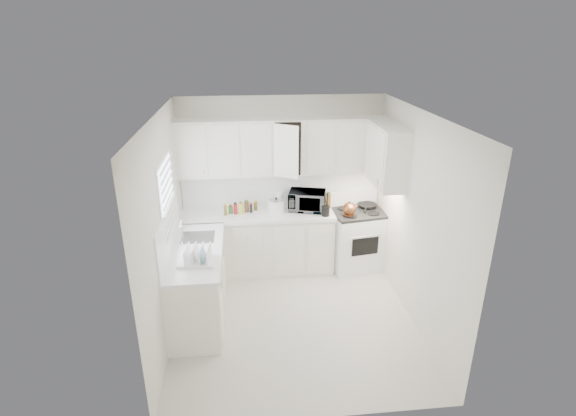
{
  "coord_description": "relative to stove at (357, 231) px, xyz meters",
  "views": [
    {
      "loc": [
        -0.57,
        -4.75,
        3.45
      ],
      "look_at": [
        0.0,
        0.7,
        1.25
      ],
      "focal_mm": 27.77,
      "sensor_mm": 36.0,
      "label": 1
    }
  ],
  "objects": [
    {
      "name": "sink",
      "position": [
        -2.31,
        -0.72,
        0.48
      ],
      "size": [
        0.42,
        0.38,
        0.3
      ],
      "primitive_type": null,
      "color": "gray",
      "rests_on": "countertop_left"
    },
    {
      "name": "spice_left_6",
      "position": [
        -1.52,
        0.15,
        0.42
      ],
      "size": [
        0.06,
        0.06,
        0.13
      ],
      "primitive_type": "cylinder",
      "color": "brown",
      "rests_on": "countertop_back"
    },
    {
      "name": "sauce_right_0",
      "position": [
        -0.54,
        0.19,
        0.45
      ],
      "size": [
        0.06,
        0.06,
        0.19
      ],
      "primitive_type": "cylinder",
      "color": "#AB1620",
      "rests_on": "countertop_back"
    },
    {
      "name": "backsplash_back",
      "position": [
        -1.12,
        0.32,
        0.63
      ],
      "size": [
        2.98,
        0.02,
        0.55
      ],
      "primitive_type": "cube",
      "color": "white",
      "rests_on": "wall_back"
    },
    {
      "name": "countertop_left",
      "position": [
        -2.31,
        -1.07,
        0.33
      ],
      "size": [
        0.64,
        1.62,
        0.05
      ],
      "primitive_type": "cube",
      "color": "white",
      "rests_on": "lower_cabinets_left"
    },
    {
      "name": "rice_cooker",
      "position": [
        -1.23,
        0.02,
        0.48
      ],
      "size": [
        0.3,
        0.3,
        0.23
      ],
      "primitive_type": null,
      "rotation": [
        0.0,
        0.0,
        0.34
      ],
      "color": "white",
      "rests_on": "countertop_back"
    },
    {
      "name": "floor",
      "position": [
        -1.12,
        -1.27,
        -0.59
      ],
      "size": [
        3.2,
        3.2,
        0.0
      ],
      "primitive_type": "plane",
      "color": "beige",
      "rests_on": "ground"
    },
    {
      "name": "window_blinds",
      "position": [
        -2.6,
        -0.92,
        0.96
      ],
      "size": [
        0.06,
        0.96,
        1.06
      ],
      "primitive_type": null,
      "color": "white",
      "rests_on": "wall_left"
    },
    {
      "name": "spice_left_3",
      "position": [
        -1.74,
        0.06,
        0.42
      ],
      "size": [
        0.06,
        0.06,
        0.13
      ],
      "primitive_type": "cylinder",
      "color": "#BFD432",
      "rests_on": "countertop_back"
    },
    {
      "name": "paper_towel",
      "position": [
        -1.16,
        0.17,
        0.49
      ],
      "size": [
        0.12,
        0.12,
        0.27
      ],
      "primitive_type": "cylinder",
      "color": "white",
      "rests_on": "countertop_back"
    },
    {
      "name": "spice_left_4",
      "position": [
        -1.67,
        0.15,
        0.42
      ],
      "size": [
        0.06,
        0.06,
        0.13
      ],
      "primitive_type": "cylinder",
      "color": "brown",
      "rests_on": "countertop_back"
    },
    {
      "name": "spice_left_1",
      "position": [
        -1.89,
        0.06,
        0.42
      ],
      "size": [
        0.06,
        0.06,
        0.13
      ],
      "primitive_type": "cylinder",
      "color": "#387125",
      "rests_on": "countertop_back"
    },
    {
      "name": "wall_back",
      "position": [
        -1.12,
        0.33,
        0.71
      ],
      "size": [
        3.0,
        0.0,
        3.0
      ],
      "primitive_type": "plane",
      "rotation": [
        1.57,
        0.0,
        0.0
      ],
      "color": "silver",
      "rests_on": "ground"
    },
    {
      "name": "ceiling",
      "position": [
        -1.12,
        -1.27,
        2.01
      ],
      "size": [
        3.2,
        3.2,
        0.0
      ],
      "primitive_type": "plane",
      "rotation": [
        3.14,
        0.0,
        0.0
      ],
      "color": "white",
      "rests_on": "ground"
    },
    {
      "name": "stove",
      "position": [
        0.0,
        0.0,
        0.0
      ],
      "size": [
        0.86,
        0.74,
        1.18
      ],
      "primitive_type": null,
      "rotation": [
        0.0,
        0.0,
        0.16
      ],
      "color": "white",
      "rests_on": "floor"
    },
    {
      "name": "sauce_right_2",
      "position": [
        -0.43,
        0.19,
        0.45
      ],
      "size": [
        0.06,
        0.06,
        0.19
      ],
      "primitive_type": "cylinder",
      "color": "brown",
      "rests_on": "countertop_back"
    },
    {
      "name": "wall_front",
      "position": [
        -1.12,
        -2.87,
        0.71
      ],
      "size": [
        3.0,
        0.0,
        3.0
      ],
      "primitive_type": "plane",
      "rotation": [
        -1.57,
        0.0,
        0.0
      ],
      "color": "silver",
      "rests_on": "ground"
    },
    {
      "name": "frying_pan",
      "position": [
        0.18,
        0.16,
        0.38
      ],
      "size": [
        0.45,
        0.56,
        0.04
      ],
      "primitive_type": null,
      "rotation": [
        0.0,
        0.0,
        -0.38
      ],
      "color": "black",
      "rests_on": "stove"
    },
    {
      "name": "lower_cabinets_back",
      "position": [
        -1.51,
        0.03,
        -0.14
      ],
      "size": [
        2.22,
        0.6,
        0.9
      ],
      "primitive_type": null,
      "color": "silver",
      "rests_on": "floor"
    },
    {
      "name": "wall_right",
      "position": [
        0.38,
        -1.27,
        0.71
      ],
      "size": [
        0.0,
        3.2,
        3.2
      ],
      "primitive_type": "plane",
      "rotation": [
        1.57,
        0.0,
        -1.57
      ],
      "color": "silver",
      "rests_on": "ground"
    },
    {
      "name": "microwave",
      "position": [
        -0.76,
        0.08,
        0.54
      ],
      "size": [
        0.58,
        0.41,
        0.36
      ],
      "primitive_type": "imported",
      "rotation": [
        0.0,
        0.0,
        -0.25
      ],
      "color": "gray",
      "rests_on": "countertop_back"
    },
    {
      "name": "upper_cabinets_right",
      "position": [
        0.22,
        -0.45,
        0.91
      ],
      "size": [
        0.33,
        0.9,
        0.8
      ],
      "primitive_type": null,
      "color": "silver",
      "rests_on": "wall_right"
    },
    {
      "name": "sauce_right_1",
      "position": [
        -0.48,
        0.13,
        0.45
      ],
      "size": [
        0.06,
        0.06,
        0.19
      ],
      "primitive_type": "cylinder",
      "color": "#BFD432",
      "rests_on": "countertop_back"
    },
    {
      "name": "tea_kettle",
      "position": [
        -0.18,
        -0.16,
        0.46
      ],
      "size": [
        0.27,
        0.23,
        0.22
      ],
      "primitive_type": null,
      "rotation": [
        0.0,
        0.0,
        -0.15
      ],
      "color": "brown",
      "rests_on": "stove"
    },
    {
      "name": "countertop_back",
      "position": [
        -1.51,
        0.02,
        0.33
      ],
      "size": [
        2.24,
        0.64,
        0.05
      ],
      "primitive_type": "cube",
      "color": "white",
      "rests_on": "lower_cabinets_back"
    },
    {
      "name": "backsplash_left",
      "position": [
        -2.61,
        -1.07,
        0.63
      ],
      "size": [
        0.02,
        1.6,
        0.55
      ],
      "primitive_type": "cube",
      "color": "white",
      "rests_on": "wall_left"
    },
    {
      "name": "lower_cabinets_left",
      "position": [
        -2.32,
        -1.07,
        -0.14
      ],
      "size": [
        0.6,
        1.6,
        0.9
      ],
      "primitive_type": null,
      "color": "silver",
      "rests_on": "floor"
    },
    {
      "name": "dish_rack",
      "position": [
        -2.25,
        -1.4,
        0.47
      ],
      "size": [
        0.45,
        0.36,
        0.23
      ],
      "primitive_type": null,
      "rotation": [
        0.0,
        0.0,
        -0.11
      ],
      "color": "white",
      "rests_on": "countertop_left"
    },
    {
      "name": "utensil_crock",
      "position": [
        -0.53,
        -0.18,
        0.54
      ],
      "size": [
        0.15,
        0.15,
        0.37
      ],
      "primitive_type": null,
      "rotation": [
        0.0,
        0.0,
        0.24
      ],
      "color": "black",
      "rests_on": "countertop_back"
    },
    {
      "name": "wall_left",
      "position": [
        -2.62,
        -1.27,
        0.71
      ],
      "size": [
        0.0,
        3.2,
        3.2
      ],
      "primitive_type": "plane",
      "rotation": [
        1.57,
        0.0,
        1.57
      ],
      "color": "silver",
      "rests_on": "ground"
    },
    {
      "name": "spice_left_2",
      "position": [
        -1.82,
        0.15,
        0.42
      ],
      "size": [
        0.06,
        0.06,
        0.13
      ],
      "primitive_type": "cylinder",
      "color": "#AB1620",
      "rests_on": "countertop_back"
    },
    {
      "name": "spice_left_0",
      "position": [
        -1.97,
        0.15,
        0.42
      ],
      "size": [
        0.06,
        0.06,
        0.13
      ],
      "primitive_type": "cylinder",
      "color": "brown",
      "rests_on": "countertop_back"
    },
    {
      "name": "spice_left_5",
      "position": [
        -1.59,
        0.06,
        0.42
      ],
      "size": [
        0.06,
        0.06,
        0.13
      ],
      "primitive_type": "cylinder",
      "color": "black",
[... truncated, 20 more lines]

